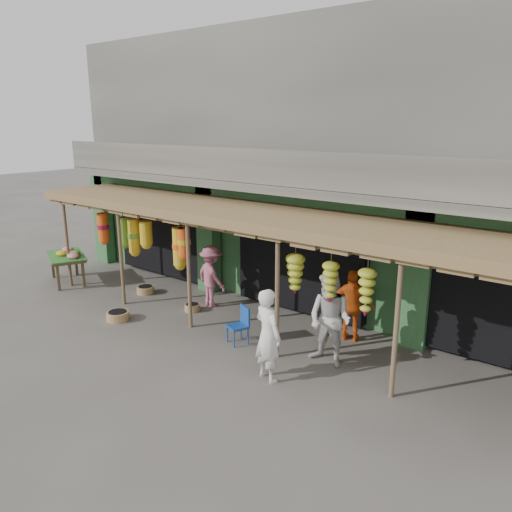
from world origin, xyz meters
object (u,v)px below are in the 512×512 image
Objects in this scene: flower_table at (67,256)px; person_front at (268,335)px; blue_chair at (241,323)px; person_right at (330,320)px; person_vendor at (352,306)px; person_shopper at (211,276)px.

person_front is (8.21, -0.98, 0.09)m from flower_table.
person_right reaches higher than blue_chair.
person_right is 1.18× the size of person_vendor.
flower_table is 4.89m from person_shopper.
person_shopper is (-2.05, 1.28, 0.35)m from blue_chair.
person_right is (8.81, 0.25, 0.14)m from flower_table.
person_vendor is (8.62, 1.54, 0.00)m from flower_table.
person_front is 4.11m from person_shopper.
person_front is at bearing 63.77° from person_vendor.
person_right reaches higher than flower_table.
blue_chair is 1.75m from person_front.
flower_table is 6.79m from blue_chair.
flower_table is 1.07× the size of person_front.
person_right is at bearing -99.36° from person_front.
person_front is (1.42, -0.92, 0.43)m from blue_chair.
person_shopper is at bearing 170.81° from blue_chair.
person_vendor is 3.90m from person_shopper.
person_right reaches higher than person_front.
person_shopper is at bearing 38.64° from flower_table.
person_shopper is at bearing -15.62° from person_front.
person_front is 2.56m from person_vendor.
person_vendor is 1.00× the size of person_shopper.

